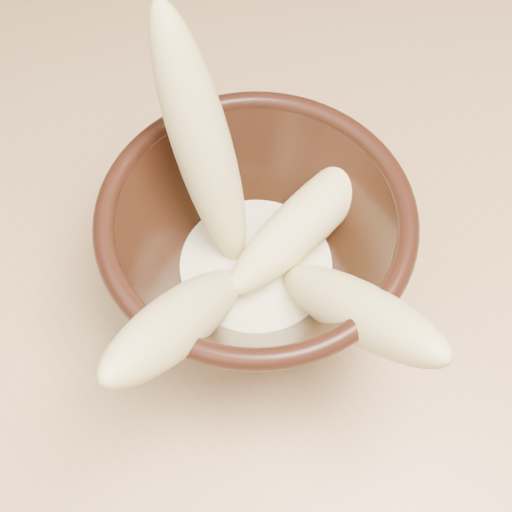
{
  "coord_description": "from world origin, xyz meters",
  "views": [
    {
      "loc": [
        -0.04,
        -0.29,
        1.21
      ],
      "look_at": [
        0.09,
        -0.09,
        0.8
      ],
      "focal_mm": 50.0,
      "sensor_mm": 36.0,
      "label": 1
    }
  ],
  "objects": [
    {
      "name": "banana_across",
      "position": [
        0.13,
        -0.09,
        0.81
      ],
      "size": [
        0.16,
        0.07,
        0.05
      ],
      "primitive_type": "ellipsoid",
      "rotation": [
        1.5,
        0.0,
        1.78
      ],
      "color": "#F4E390",
      "rests_on": "bowl"
    },
    {
      "name": "banana_front",
      "position": [
        0.1,
        -0.17,
        0.84
      ],
      "size": [
        0.04,
        0.15,
        0.12
      ],
      "primitive_type": "ellipsoid",
      "rotation": [
        0.92,
        0.0,
        0.05
      ],
      "color": "#F4E390",
      "rests_on": "bowl"
    },
    {
      "name": "table",
      "position": [
        0.0,
        0.0,
        0.67
      ],
      "size": [
        1.2,
        0.8,
        0.75
      ],
      "color": "tan",
      "rests_on": "ground"
    },
    {
      "name": "milk_puddle",
      "position": [
        0.09,
        -0.09,
        0.79
      ],
      "size": [
        0.11,
        0.11,
        0.02
      ],
      "primitive_type": "cylinder",
      "color": "#F3EDC4",
      "rests_on": "bowl"
    },
    {
      "name": "banana_left",
      "position": [
        0.01,
        -0.12,
        0.84
      ],
      "size": [
        0.15,
        0.1,
        0.14
      ],
      "primitive_type": "ellipsoid",
      "rotation": [
        0.86,
        0.0,
        -1.06
      ],
      "color": "#F4E390",
      "rests_on": "bowl"
    },
    {
      "name": "banana_upright",
      "position": [
        0.08,
        -0.04,
        0.87
      ],
      "size": [
        0.05,
        0.12,
        0.18
      ],
      "primitive_type": "ellipsoid",
      "rotation": [
        0.46,
        0.0,
        3.06
      ],
      "color": "#F4E390",
      "rests_on": "bowl"
    },
    {
      "name": "bowl",
      "position": [
        0.09,
        -0.09,
        0.81
      ],
      "size": [
        0.2,
        0.2,
        0.11
      ],
      "rotation": [
        0.0,
        0.0,
        -0.16
      ],
      "color": "black",
      "rests_on": "table"
    }
  ]
}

